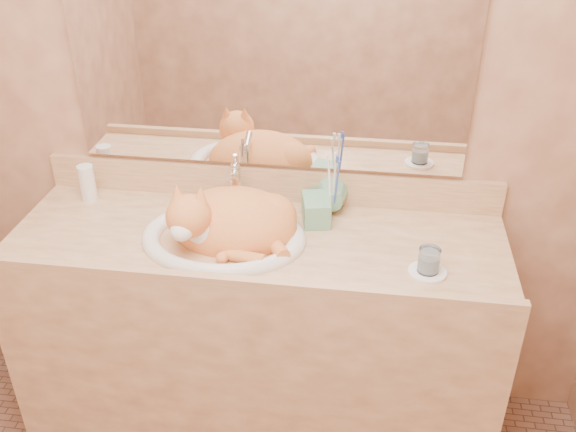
# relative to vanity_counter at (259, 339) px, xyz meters

# --- Properties ---
(wall_back) EXTENTS (2.40, 0.02, 2.50)m
(wall_back) POSITION_rel_vanity_counter_xyz_m (0.00, 0.28, 0.82)
(wall_back) COLOR #915E42
(wall_back) RESTS_ON ground
(vanity_counter) EXTENTS (1.60, 0.55, 0.85)m
(vanity_counter) POSITION_rel_vanity_counter_xyz_m (0.00, 0.00, 0.00)
(vanity_counter) COLOR #A17248
(vanity_counter) RESTS_ON floor
(mirror) EXTENTS (1.30, 0.02, 0.80)m
(mirror) POSITION_rel_vanity_counter_xyz_m (0.00, 0.26, 0.97)
(mirror) COLOR white
(mirror) RESTS_ON wall_back
(sink_basin) EXTENTS (0.53, 0.45, 0.16)m
(sink_basin) POSITION_rel_vanity_counter_xyz_m (-0.10, -0.02, 0.51)
(sink_basin) COLOR white
(sink_basin) RESTS_ON vanity_counter
(faucet) EXTENTS (0.08, 0.14, 0.19)m
(faucet) POSITION_rel_vanity_counter_xyz_m (-0.10, 0.18, 0.52)
(faucet) COLOR silver
(faucet) RESTS_ON vanity_counter
(cat) EXTENTS (0.41, 0.34, 0.22)m
(cat) POSITION_rel_vanity_counter_xyz_m (-0.09, -0.00, 0.49)
(cat) COLOR orange
(cat) RESTS_ON sink_basin
(soap_dispenser) EXTENTS (0.10, 0.11, 0.19)m
(soap_dispenser) POSITION_rel_vanity_counter_xyz_m (0.19, 0.07, 0.52)
(soap_dispenser) COLOR #69A882
(soap_dispenser) RESTS_ON vanity_counter
(toothbrush_cup) EXTENTS (0.12, 0.12, 0.10)m
(toothbrush_cup) POSITION_rel_vanity_counter_xyz_m (0.23, 0.16, 0.48)
(toothbrush_cup) COLOR #69A882
(toothbrush_cup) RESTS_ON vanity_counter
(toothbrushes) EXTENTS (0.04, 0.04, 0.24)m
(toothbrushes) POSITION_rel_vanity_counter_xyz_m (0.23, 0.16, 0.57)
(toothbrushes) COLOR white
(toothbrushes) RESTS_ON toothbrush_cup
(saucer) EXTENTS (0.11, 0.11, 0.01)m
(saucer) POSITION_rel_vanity_counter_xyz_m (0.54, -0.12, 0.43)
(saucer) COLOR white
(saucer) RESTS_ON vanity_counter
(water_glass) EXTENTS (0.06, 0.06, 0.08)m
(water_glass) POSITION_rel_vanity_counter_xyz_m (0.54, -0.12, 0.47)
(water_glass) COLOR white
(water_glass) RESTS_ON saucer
(lotion_bottle) EXTENTS (0.05, 0.05, 0.13)m
(lotion_bottle) POSITION_rel_vanity_counter_xyz_m (-0.63, 0.17, 0.49)
(lotion_bottle) COLOR white
(lotion_bottle) RESTS_ON vanity_counter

